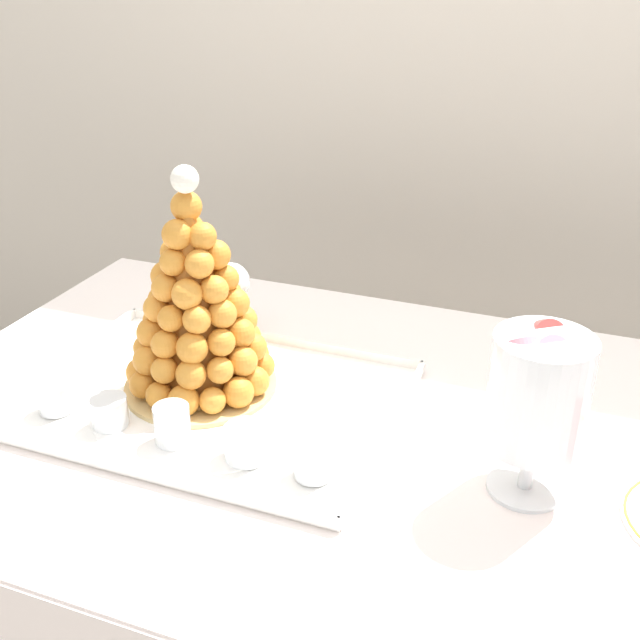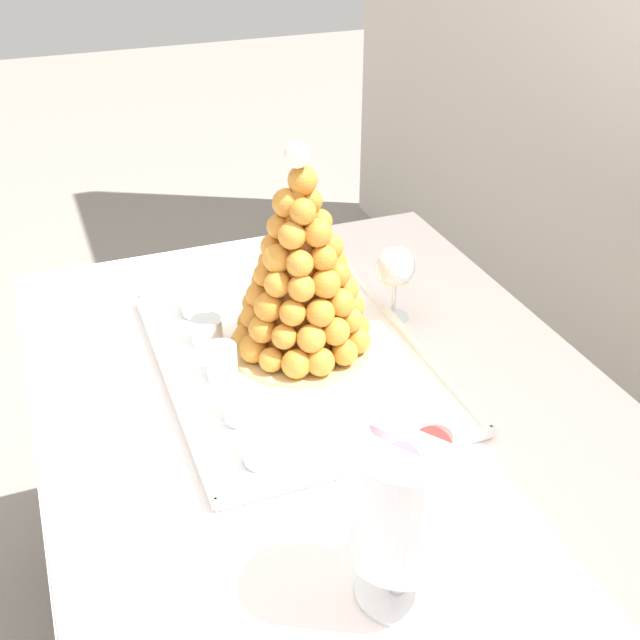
{
  "view_description": "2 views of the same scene",
  "coord_description": "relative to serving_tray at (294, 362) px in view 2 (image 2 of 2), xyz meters",
  "views": [
    {
      "loc": [
        0.3,
        -0.96,
        1.43
      ],
      "look_at": [
        -0.05,
        -0.06,
        0.95
      ],
      "focal_mm": 42.98,
      "sensor_mm": 36.0,
      "label": 1
    },
    {
      "loc": [
        0.85,
        -0.4,
        1.55
      ],
      "look_at": [
        -0.11,
        -0.03,
        0.92
      ],
      "focal_mm": 45.11,
      "sensor_mm": 36.0,
      "label": 2
    }
  ],
  "objects": [
    {
      "name": "dessert_cup_right",
      "position": [
        0.23,
        -0.13,
        0.02
      ],
      "size": [
        0.05,
        0.05,
        0.05
      ],
      "color": "silver",
      "rests_on": "serving_tray"
    },
    {
      "name": "dessert_cup_left",
      "position": [
        -0.22,
        -0.12,
        0.02
      ],
      "size": [
        0.05,
        0.05,
        0.05
      ],
      "color": "silver",
      "rests_on": "serving_tray"
    },
    {
      "name": "dessert_cup_mid_left",
      "position": [
        -0.11,
        -0.12,
        0.02
      ],
      "size": [
        0.06,
        0.06,
        0.05
      ],
      "color": "silver",
      "rests_on": "serving_tray"
    },
    {
      "name": "dessert_cup_mid_right",
      "position": [
        0.12,
        -0.13,
        0.03
      ],
      "size": [
        0.06,
        0.06,
        0.05
      ],
      "color": "silver",
      "rests_on": "serving_tray"
    },
    {
      "name": "macaron_goblet",
      "position": [
        0.51,
        -0.04,
        0.15
      ],
      "size": [
        0.13,
        0.13,
        0.26
      ],
      "color": "white",
      "rests_on": "buffet_table"
    },
    {
      "name": "wine_glass",
      "position": [
        -0.08,
        0.23,
        0.1
      ],
      "size": [
        0.07,
        0.07,
        0.15
      ],
      "color": "silver",
      "rests_on": "buffet_table"
    },
    {
      "name": "serving_tray",
      "position": [
        0.0,
        0.0,
        0.0
      ],
      "size": [
        0.6,
        0.45,
        0.02
      ],
      "color": "white",
      "rests_on": "buffet_table"
    },
    {
      "name": "buffet_table",
      "position": [
        0.25,
        0.03,
        -0.09
      ],
      "size": [
        1.53,
        0.94,
        0.75
      ],
      "color": "brown",
      "rests_on": "ground_plane"
    },
    {
      "name": "dessert_cup_centre",
      "position": [
        -0.0,
        -0.13,
        0.03
      ],
      "size": [
        0.05,
        0.05,
        0.06
      ],
      "color": "silver",
      "rests_on": "serving_tray"
    },
    {
      "name": "croquembouche",
      "position": [
        -0.04,
        0.03,
        0.15
      ],
      "size": [
        0.26,
        0.26,
        0.38
      ],
      "color": "tan",
      "rests_on": "serving_tray"
    }
  ]
}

